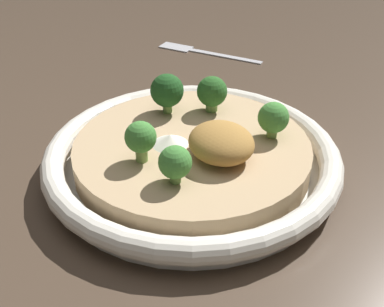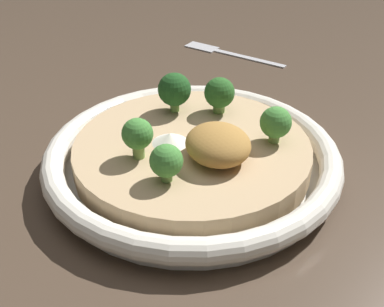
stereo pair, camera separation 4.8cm
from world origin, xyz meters
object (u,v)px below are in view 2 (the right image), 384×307
broccoli_front_right (219,94)px  broccoli_right (173,90)px  broccoli_back (138,135)px  risotto_bowl (192,156)px  broccoli_back_left (166,161)px  broccoli_front_left (276,123)px  fork_utensil (224,52)px

broccoli_front_right → broccoli_right: 0.05m
broccoli_back → broccoli_right: 0.10m
risotto_bowl → broccoli_back_left: broccoli_back_left is taller
broccoli_right → broccoli_front_right: bearing=-107.8°
risotto_bowl → broccoli_front_left: bearing=-104.1°
broccoli_front_right → broccoli_front_left: 0.08m
broccoli_front_right → broccoli_back_left: size_ratio=1.13×
risotto_bowl → broccoli_back_left: size_ratio=8.41×
broccoli_right → fork_utensil: (0.24, -0.14, -0.06)m
broccoli_front_left → broccoli_front_right: bearing=23.7°
fork_utensil → broccoli_back_left: bearing=113.5°
broccoli_front_right → broccoli_front_left: bearing=-156.3°
risotto_bowl → broccoli_front_left: 0.09m
risotto_bowl → fork_utensil: (0.31, -0.14, -0.02)m
broccoli_front_left → broccoli_right: 0.12m
broccoli_front_right → broccoli_right: broccoli_right is taller
risotto_bowl → broccoli_front_left: broccoli_front_left is taller
risotto_bowl → broccoli_front_right: size_ratio=7.45×
broccoli_front_right → broccoli_back: same height
broccoli_front_right → fork_utensil: (0.25, -0.09, -0.06)m
fork_utensil → broccoli_right: bearing=108.9°
broccoli_front_left → fork_utensil: size_ratio=0.26×
broccoli_back_left → broccoli_front_left: bearing=-73.4°
broccoli_back → fork_utensil: size_ratio=0.28×
risotto_bowl → broccoli_back: size_ratio=7.40×
broccoli_back → broccoli_right: broccoli_right is taller
risotto_bowl → broccoli_right: (0.07, 0.00, 0.04)m
broccoli_front_left → fork_utensil: 0.34m
broccoli_back → broccoli_back_left: (-0.04, -0.02, -0.00)m
broccoli_front_right → broccoli_right: (0.02, 0.05, 0.00)m
broccoli_front_right → fork_utensil: bearing=-20.3°
broccoli_back_left → broccoli_front_right: bearing=-37.7°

